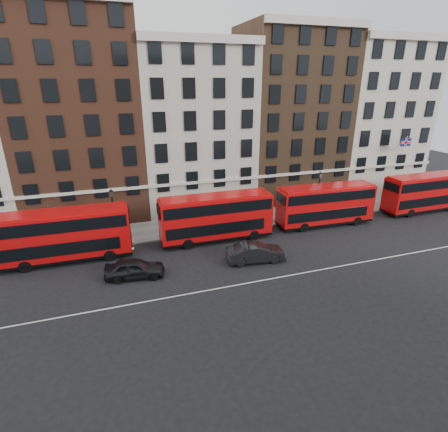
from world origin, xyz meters
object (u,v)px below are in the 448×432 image
object	(u,v)px
bus_b	(216,217)
car_rear	(135,268)
traffic_light	(402,188)
bus_a	(63,235)
car_front	(256,252)
bus_d	(426,192)
bus_c	(325,204)

from	to	relation	value
bus_b	car_rear	size ratio (longest dim) A/B	2.35
traffic_light	bus_a	bearing A→B (deg)	-176.78
bus_a	car_rear	xyz separation A→B (m)	(5.39, -4.72, -1.68)
bus_b	car_front	bearing A→B (deg)	-68.57
bus_b	traffic_light	xyz separation A→B (m)	(24.60, 2.15, -0.02)
bus_d	bus_c	bearing A→B (deg)	179.36
bus_c	car_front	xyz separation A→B (m)	(-10.26, -5.28, -1.56)
bus_c	car_front	distance (m)	11.64
bus_d	car_rear	bearing A→B (deg)	-172.81
car_rear	traffic_light	bearing A→B (deg)	-69.90
car_front	car_rear	bearing A→B (deg)	93.80
bus_a	traffic_light	world-z (taller)	bus_a
bus_a	traffic_light	bearing A→B (deg)	4.25
car_front	bus_c	bearing A→B (deg)	-55.78
bus_a	traffic_light	distance (m)	38.27
bus_a	bus_d	world-z (taller)	bus_a
bus_b	bus_c	size ratio (longest dim) A/B	1.03
bus_b	bus_d	bearing A→B (deg)	0.46
bus_b	bus_c	distance (m)	12.28
bus_b	bus_c	bearing A→B (deg)	0.46
bus_b	car_front	size ratio (longest dim) A/B	2.18
bus_a	car_front	xyz separation A→B (m)	(15.64, -5.28, -1.64)
traffic_light	bus_d	bearing A→B (deg)	-55.60
bus_a	bus_b	distance (m)	13.61
bus_b	car_rear	bearing A→B (deg)	-149.70
bus_a	bus_b	bearing A→B (deg)	1.02
bus_b	traffic_light	distance (m)	24.69
bus_c	traffic_light	distance (m)	12.50
bus_d	car_rear	xyz separation A→B (m)	(-34.29, -4.71, -1.62)
bus_b	car_front	xyz separation A→B (m)	(2.02, -5.28, -1.64)
traffic_light	car_front	bearing A→B (deg)	-161.77
bus_c	bus_a	bearing A→B (deg)	-178.00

